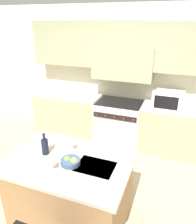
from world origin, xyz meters
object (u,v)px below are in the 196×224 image
object	(u,v)px
wine_glass_far	(72,141)
fruit_bowl	(71,161)
wine_glass_near	(52,160)
wine_bottle	(45,146)
microwave	(169,100)
range_stove	(119,123)

from	to	relation	value
wine_glass_far	fruit_bowl	world-z (taller)	wine_glass_far
wine_glass_near	fruit_bowl	size ratio (longest dim) A/B	0.85
wine_glass_near	fruit_bowl	distance (m)	0.23
wine_bottle	fruit_bowl	xyz separation A→B (m)	(0.38, -0.08, -0.07)
wine_glass_far	fruit_bowl	size ratio (longest dim) A/B	0.85
wine_bottle	wine_glass_far	world-z (taller)	wine_bottle
microwave	fruit_bowl	world-z (taller)	microwave
range_stove	microwave	xyz separation A→B (m)	(0.92, 0.02, 0.62)
wine_glass_near	wine_glass_far	bearing A→B (deg)	87.14
wine_glass_near	wine_glass_far	xyz separation A→B (m)	(0.02, 0.42, 0.00)
range_stove	wine_glass_near	distance (m)	2.38
range_stove	wine_glass_far	bearing A→B (deg)	-92.69
range_stove	microwave	bearing A→B (deg)	1.16
range_stove	fruit_bowl	bearing A→B (deg)	-89.39
wine_glass_far	wine_glass_near	bearing A→B (deg)	-92.86
wine_glass_far	range_stove	bearing A→B (deg)	87.31
wine_bottle	wine_glass_far	xyz separation A→B (m)	(0.27, 0.18, 0.03)
microwave	wine_bottle	xyz separation A→B (m)	(-1.27, -2.08, -0.05)
range_stove	wine_bottle	xyz separation A→B (m)	(-0.35, -2.06, 0.57)
microwave	wine_glass_far	distance (m)	2.15
range_stove	microwave	size ratio (longest dim) A/B	1.76
microwave	wine_bottle	size ratio (longest dim) A/B	1.90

